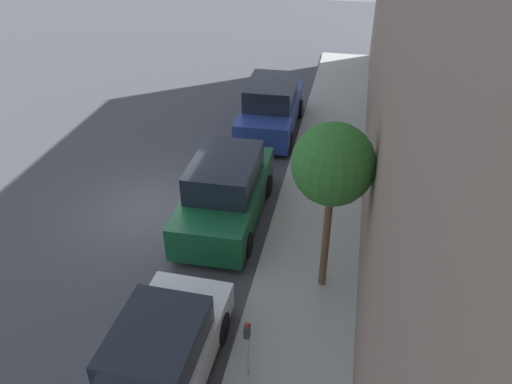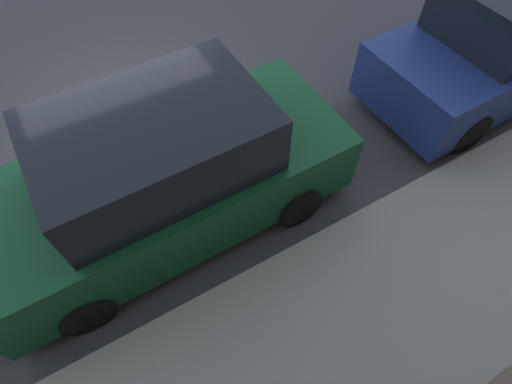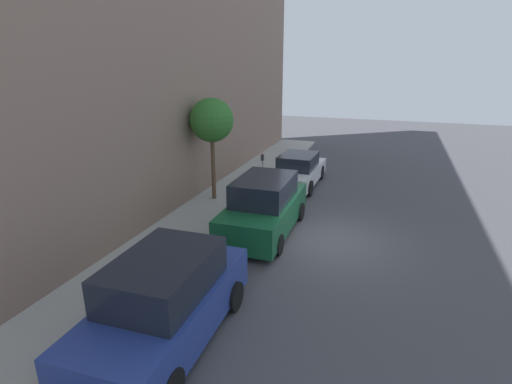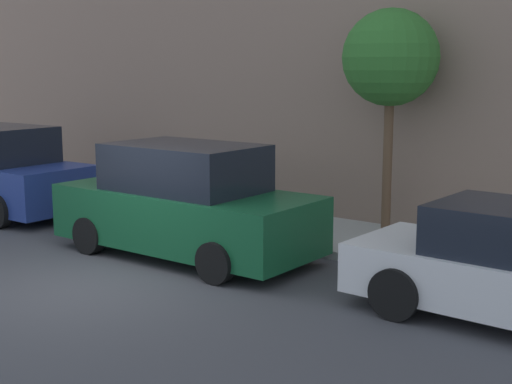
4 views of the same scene
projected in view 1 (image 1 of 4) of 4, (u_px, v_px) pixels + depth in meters
name	position (u px, v px, depth m)	size (l,w,h in m)	color
ground_plane	(157.00, 210.00, 14.94)	(60.00, 60.00, 0.00)	#424247
sidewalk	(315.00, 227.00, 14.09)	(2.50, 32.00, 0.15)	#9E9E99
parked_sedan_nearest	(158.00, 362.00, 9.44)	(1.92, 4.53, 1.54)	silver
parked_suv_second	(226.00, 191.00, 14.09)	(2.08, 4.83, 1.98)	#14512D
parked_suv_third	(271.00, 108.00, 19.06)	(2.08, 4.84, 1.98)	navy
parking_meter_near	(247.00, 344.00, 9.44)	(0.11, 0.15, 1.40)	#ADADB2
street_tree	(333.00, 165.00, 10.31)	(1.76, 1.76, 4.19)	brown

